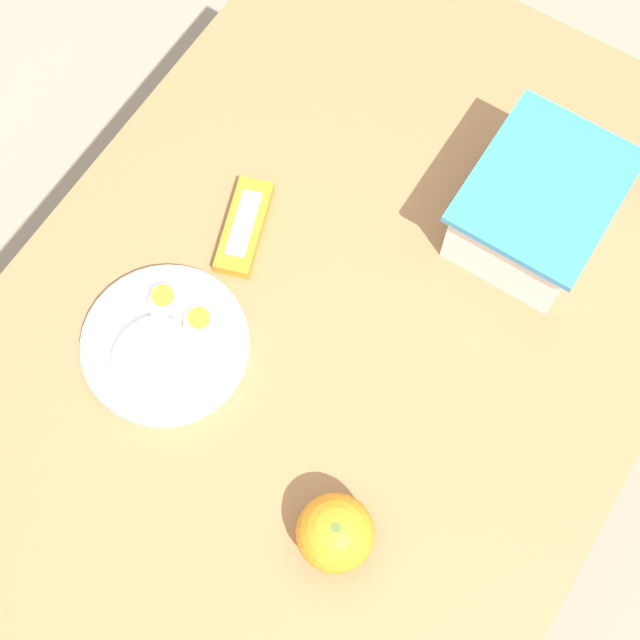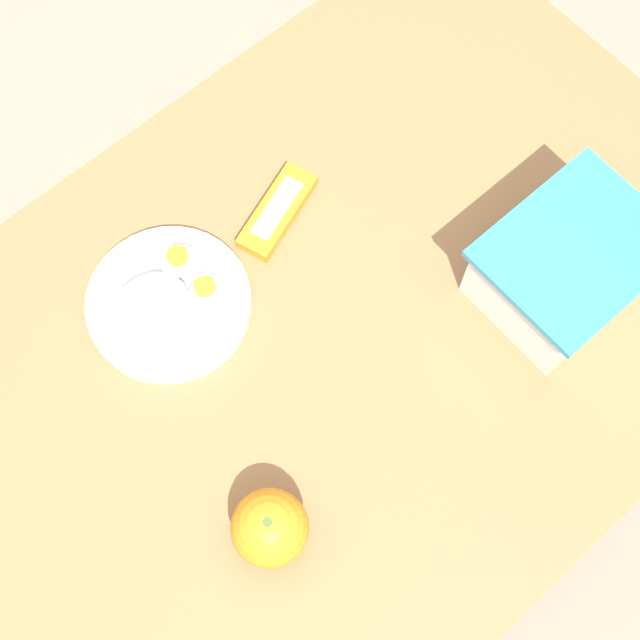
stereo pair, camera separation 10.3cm
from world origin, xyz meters
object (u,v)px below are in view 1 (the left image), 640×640
object	(u,v)px
food_container	(536,209)
candy_bar	(244,227)
rice_plate	(163,344)
orange_fruit	(335,533)

from	to	relation	value
food_container	candy_bar	xyz separation A→B (m)	(0.19, -0.29, -0.04)
food_container	rice_plate	size ratio (longest dim) A/B	1.02
orange_fruit	candy_bar	xyz separation A→B (m)	(-0.26, -0.29, -0.03)
orange_fruit	candy_bar	size ratio (longest dim) A/B	0.62
food_container	rice_plate	xyz separation A→B (m)	(0.37, -0.28, -0.03)
food_container	candy_bar	distance (m)	0.35
candy_bar	orange_fruit	bearing A→B (deg)	48.89
rice_plate	candy_bar	bearing A→B (deg)	-177.26
food_container	rice_plate	bearing A→B (deg)	-37.39
food_container	orange_fruit	bearing A→B (deg)	-0.00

